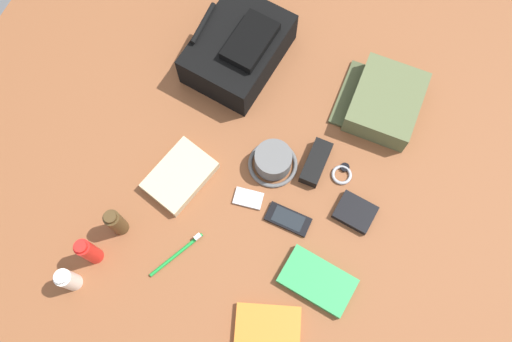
{
  "coord_description": "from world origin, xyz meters",
  "views": [
    {
      "loc": [
        -0.46,
        -0.21,
        1.56
      ],
      "look_at": [
        0.0,
        0.0,
        0.04
      ],
      "focal_mm": 38.22,
      "sensor_mm": 36.0,
      "label": 1
    }
  ],
  "objects_px": {
    "backpack": "(239,49)",
    "paperback_novel": "(268,330)",
    "cell_phone": "(288,219)",
    "toothpaste_tube": "(68,280)",
    "travel_guidebook": "(317,281)",
    "cologne_bottle": "(116,222)",
    "toothbrush": "(179,252)",
    "wristwatch": "(342,174)",
    "wallet": "(355,212)",
    "sunglasses_case": "(316,163)",
    "toiletry_pouch": "(384,102)",
    "folded_towel": "(180,176)",
    "media_player": "(248,198)",
    "sunscreen_spray": "(89,251)",
    "bucket_hat": "(273,161)"
  },
  "relations": [
    {
      "from": "toiletry_pouch",
      "to": "sunglasses_case",
      "type": "height_order",
      "value": "toiletry_pouch"
    },
    {
      "from": "paperback_novel",
      "to": "wallet",
      "type": "bearing_deg",
      "value": -13.94
    },
    {
      "from": "folded_towel",
      "to": "sunglasses_case",
      "type": "xyz_separation_m",
      "value": [
        0.2,
        -0.35,
        0.0
      ]
    },
    {
      "from": "backpack",
      "to": "toiletry_pouch",
      "type": "bearing_deg",
      "value": -86.79
    },
    {
      "from": "toothpaste_tube",
      "to": "travel_guidebook",
      "type": "height_order",
      "value": "toothpaste_tube"
    },
    {
      "from": "backpack",
      "to": "sunglasses_case",
      "type": "xyz_separation_m",
      "value": [
        -0.23,
        -0.36,
        -0.05
      ]
    },
    {
      "from": "paperback_novel",
      "to": "sunglasses_case",
      "type": "relative_size",
      "value": 1.53
    },
    {
      "from": "folded_towel",
      "to": "bucket_hat",
      "type": "bearing_deg",
      "value": -57.35
    },
    {
      "from": "wallet",
      "to": "media_player",
      "type": "bearing_deg",
      "value": 111.89
    },
    {
      "from": "bucket_hat",
      "to": "paperback_novel",
      "type": "bearing_deg",
      "value": -158.25
    },
    {
      "from": "toiletry_pouch",
      "to": "cell_phone",
      "type": "distance_m",
      "value": 0.47
    },
    {
      "from": "backpack",
      "to": "wallet",
      "type": "xyz_separation_m",
      "value": [
        -0.33,
        -0.52,
        -0.05
      ]
    },
    {
      "from": "paperback_novel",
      "to": "wallet",
      "type": "xyz_separation_m",
      "value": [
        0.41,
        -0.1,
        0.0
      ]
    },
    {
      "from": "bucket_hat",
      "to": "travel_guidebook",
      "type": "distance_m",
      "value": 0.37
    },
    {
      "from": "wallet",
      "to": "folded_towel",
      "type": "xyz_separation_m",
      "value": [
        -0.11,
        0.52,
        0.01
      ]
    },
    {
      "from": "wallet",
      "to": "toothbrush",
      "type": "bearing_deg",
      "value": 132.76
    },
    {
      "from": "toiletry_pouch",
      "to": "cell_phone",
      "type": "xyz_separation_m",
      "value": [
        -0.45,
        0.13,
        -0.03
      ]
    },
    {
      "from": "folded_towel",
      "to": "backpack",
      "type": "bearing_deg",
      "value": 0.84
    },
    {
      "from": "backpack",
      "to": "media_player",
      "type": "relative_size",
      "value": 3.88
    },
    {
      "from": "cell_phone",
      "to": "toothpaste_tube",
      "type": "bearing_deg",
      "value": 130.67
    },
    {
      "from": "travel_guidebook",
      "to": "media_player",
      "type": "bearing_deg",
      "value": 62.82
    },
    {
      "from": "wallet",
      "to": "cell_phone",
      "type": "bearing_deg",
      "value": 125.56
    },
    {
      "from": "wallet",
      "to": "toiletry_pouch",
      "type": "bearing_deg",
      "value": 12.91
    },
    {
      "from": "paperback_novel",
      "to": "sunglasses_case",
      "type": "height_order",
      "value": "sunglasses_case"
    },
    {
      "from": "toiletry_pouch",
      "to": "paperback_novel",
      "type": "distance_m",
      "value": 0.76
    },
    {
      "from": "paperback_novel",
      "to": "wristwatch",
      "type": "relative_size",
      "value": 3.01
    },
    {
      "from": "cologne_bottle",
      "to": "cell_phone",
      "type": "height_order",
      "value": "cologne_bottle"
    },
    {
      "from": "cologne_bottle",
      "to": "travel_guidebook",
      "type": "bearing_deg",
      "value": -81.39
    },
    {
      "from": "sunscreen_spray",
      "to": "wallet",
      "type": "relative_size",
      "value": 1.4
    },
    {
      "from": "backpack",
      "to": "wristwatch",
      "type": "height_order",
      "value": "backpack"
    },
    {
      "from": "cologne_bottle",
      "to": "backpack",
      "type": "bearing_deg",
      "value": -7.39
    },
    {
      "from": "toiletry_pouch",
      "to": "travel_guidebook",
      "type": "bearing_deg",
      "value": -178.3
    },
    {
      "from": "bucket_hat",
      "to": "travel_guidebook",
      "type": "relative_size",
      "value": 0.7
    },
    {
      "from": "paperback_novel",
      "to": "toothbrush",
      "type": "height_order",
      "value": "toothbrush"
    },
    {
      "from": "cologne_bottle",
      "to": "wristwatch",
      "type": "height_order",
      "value": "cologne_bottle"
    },
    {
      "from": "toiletry_pouch",
      "to": "cell_phone",
      "type": "bearing_deg",
      "value": 164.27
    },
    {
      "from": "toiletry_pouch",
      "to": "cologne_bottle",
      "type": "distance_m",
      "value": 0.88
    },
    {
      "from": "toothpaste_tube",
      "to": "travel_guidebook",
      "type": "xyz_separation_m",
      "value": [
        0.28,
        -0.62,
        -0.05
      ]
    },
    {
      "from": "toiletry_pouch",
      "to": "backpack",
      "type": "bearing_deg",
      "value": 93.21
    },
    {
      "from": "sunscreen_spray",
      "to": "folded_towel",
      "type": "bearing_deg",
      "value": -20.54
    },
    {
      "from": "toiletry_pouch",
      "to": "media_player",
      "type": "height_order",
      "value": "toiletry_pouch"
    },
    {
      "from": "cell_phone",
      "to": "sunscreen_spray",
      "type": "bearing_deg",
      "value": 124.96
    },
    {
      "from": "backpack",
      "to": "cell_phone",
      "type": "relative_size",
      "value": 2.71
    },
    {
      "from": "backpack",
      "to": "paperback_novel",
      "type": "height_order",
      "value": "backpack"
    },
    {
      "from": "cell_phone",
      "to": "toothbrush",
      "type": "xyz_separation_m",
      "value": [
        -0.22,
        0.25,
        -0.0
      ]
    },
    {
      "from": "sunscreen_spray",
      "to": "cell_phone",
      "type": "distance_m",
      "value": 0.57
    },
    {
      "from": "sunglasses_case",
      "to": "toothbrush",
      "type": "bearing_deg",
      "value": 147.25
    },
    {
      "from": "backpack",
      "to": "wristwatch",
      "type": "bearing_deg",
      "value": -117.36
    },
    {
      "from": "wallet",
      "to": "sunglasses_case",
      "type": "relative_size",
      "value": 0.79
    },
    {
      "from": "wallet",
      "to": "backpack",
      "type": "bearing_deg",
      "value": 63.79
    }
  ]
}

